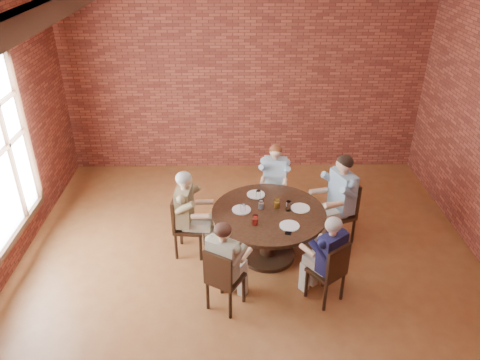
{
  "coord_description": "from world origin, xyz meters",
  "views": [
    {
      "loc": [
        -0.23,
        -4.72,
        4.2
      ],
      "look_at": [
        -0.12,
        1.0,
        1.05
      ],
      "focal_mm": 35.0,
      "sensor_mm": 36.0,
      "label": 1
    }
  ],
  "objects_px": {
    "dining_table": "(268,225)",
    "diner_b": "(274,182)",
    "chair_d": "(222,278)",
    "chair_c": "(184,223)",
    "diner_d": "(225,266)",
    "chair_b": "(274,187)",
    "diner_c": "(189,214)",
    "diner_e": "(327,259)",
    "chair_a": "(342,208)",
    "chair_e": "(331,271)",
    "diner_a": "(338,200)",
    "smartphone": "(289,231)"
  },
  "relations": [
    {
      "from": "chair_d",
      "to": "diner_b",
      "type": "bearing_deg",
      "value": -79.47
    },
    {
      "from": "diner_e",
      "to": "dining_table",
      "type": "bearing_deg",
      "value": -90.0
    },
    {
      "from": "chair_a",
      "to": "chair_d",
      "type": "distance_m",
      "value": 2.28
    },
    {
      "from": "diner_c",
      "to": "diner_d",
      "type": "height_order",
      "value": "diner_c"
    },
    {
      "from": "diner_e",
      "to": "chair_c",
      "type": "bearing_deg",
      "value": -65.5
    },
    {
      "from": "diner_e",
      "to": "chair_b",
      "type": "bearing_deg",
      "value": -113.85
    },
    {
      "from": "diner_e",
      "to": "diner_c",
      "type": "bearing_deg",
      "value": -66.37
    },
    {
      "from": "dining_table",
      "to": "chair_c",
      "type": "bearing_deg",
      "value": 173.8
    },
    {
      "from": "diner_a",
      "to": "chair_a",
      "type": "bearing_deg",
      "value": 90.0
    },
    {
      "from": "diner_d",
      "to": "chair_c",
      "type": "bearing_deg",
      "value": -30.43
    },
    {
      "from": "chair_a",
      "to": "diner_d",
      "type": "xyz_separation_m",
      "value": [
        -1.7,
        -1.41,
        0.1
      ]
    },
    {
      "from": "chair_a",
      "to": "chair_c",
      "type": "bearing_deg",
      "value": -103.73
    },
    {
      "from": "chair_a",
      "to": "chair_e",
      "type": "relative_size",
      "value": 1.09
    },
    {
      "from": "dining_table",
      "to": "chair_d",
      "type": "bearing_deg",
      "value": -121.12
    },
    {
      "from": "chair_c",
      "to": "diner_d",
      "type": "distance_m",
      "value": 1.26
    },
    {
      "from": "diner_a",
      "to": "diner_c",
      "type": "height_order",
      "value": "diner_a"
    },
    {
      "from": "chair_a",
      "to": "diner_c",
      "type": "height_order",
      "value": "diner_c"
    },
    {
      "from": "dining_table",
      "to": "chair_b",
      "type": "relative_size",
      "value": 1.77
    },
    {
      "from": "dining_table",
      "to": "diner_d",
      "type": "xyz_separation_m",
      "value": [
        -0.59,
        -0.97,
        0.09
      ]
    },
    {
      "from": "dining_table",
      "to": "diner_b",
      "type": "distance_m",
      "value": 1.09
    },
    {
      "from": "dining_table",
      "to": "smartphone",
      "type": "height_order",
      "value": "smartphone"
    },
    {
      "from": "chair_c",
      "to": "diner_d",
      "type": "relative_size",
      "value": 0.74
    },
    {
      "from": "diner_a",
      "to": "chair_c",
      "type": "height_order",
      "value": "diner_a"
    },
    {
      "from": "chair_a",
      "to": "dining_table",
      "type": "bearing_deg",
      "value": -90.0
    },
    {
      "from": "chair_c",
      "to": "diner_c",
      "type": "bearing_deg",
      "value": -90.0
    },
    {
      "from": "chair_a",
      "to": "smartphone",
      "type": "bearing_deg",
      "value": -66.05
    },
    {
      "from": "chair_c",
      "to": "chair_e",
      "type": "height_order",
      "value": "chair_c"
    },
    {
      "from": "smartphone",
      "to": "chair_a",
      "type": "bearing_deg",
      "value": 62.1
    },
    {
      "from": "chair_b",
      "to": "chair_d",
      "type": "relative_size",
      "value": 0.99
    },
    {
      "from": "dining_table",
      "to": "diner_b",
      "type": "height_order",
      "value": "diner_b"
    },
    {
      "from": "diner_c",
      "to": "chair_e",
      "type": "xyz_separation_m",
      "value": [
        1.8,
        -1.04,
        -0.17
      ]
    },
    {
      "from": "diner_d",
      "to": "chair_e",
      "type": "height_order",
      "value": "diner_d"
    },
    {
      "from": "chair_b",
      "to": "chair_c",
      "type": "height_order",
      "value": "chair_c"
    },
    {
      "from": "diner_d",
      "to": "smartphone",
      "type": "bearing_deg",
      "value": -117.05
    },
    {
      "from": "diner_c",
      "to": "chair_d",
      "type": "height_order",
      "value": "diner_c"
    },
    {
      "from": "diner_c",
      "to": "chair_e",
      "type": "relative_size",
      "value": 1.48
    },
    {
      "from": "chair_a",
      "to": "chair_d",
      "type": "xyz_separation_m",
      "value": [
        -1.74,
        -1.47,
        -0.03
      ]
    },
    {
      "from": "diner_c",
      "to": "smartphone",
      "type": "xyz_separation_m",
      "value": [
        1.32,
        -0.59,
        0.1
      ]
    },
    {
      "from": "diner_d",
      "to": "chair_d",
      "type": "bearing_deg",
      "value": 90.0
    },
    {
      "from": "chair_b",
      "to": "diner_c",
      "type": "relative_size",
      "value": 0.68
    },
    {
      "from": "dining_table",
      "to": "diner_e",
      "type": "distance_m",
      "value": 1.09
    },
    {
      "from": "chair_a",
      "to": "diner_a",
      "type": "height_order",
      "value": "diner_a"
    },
    {
      "from": "diner_b",
      "to": "chair_d",
      "type": "height_order",
      "value": "diner_b"
    },
    {
      "from": "chair_d",
      "to": "diner_e",
      "type": "xyz_separation_m",
      "value": [
        1.28,
        0.17,
        0.13
      ]
    },
    {
      "from": "chair_c",
      "to": "chair_d",
      "type": "relative_size",
      "value": 1.04
    },
    {
      "from": "chair_c",
      "to": "dining_table",
      "type": "bearing_deg",
      "value": -90.0
    },
    {
      "from": "diner_c",
      "to": "chair_c",
      "type": "bearing_deg",
      "value": 90.0
    },
    {
      "from": "diner_a",
      "to": "diner_d",
      "type": "xyz_separation_m",
      "value": [
        -1.62,
        -1.37,
        -0.07
      ]
    },
    {
      "from": "dining_table",
      "to": "chair_b",
      "type": "distance_m",
      "value": 1.16
    },
    {
      "from": "dining_table",
      "to": "chair_a",
      "type": "xyz_separation_m",
      "value": [
        1.12,
        0.44,
        -0.01
      ]
    }
  ]
}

